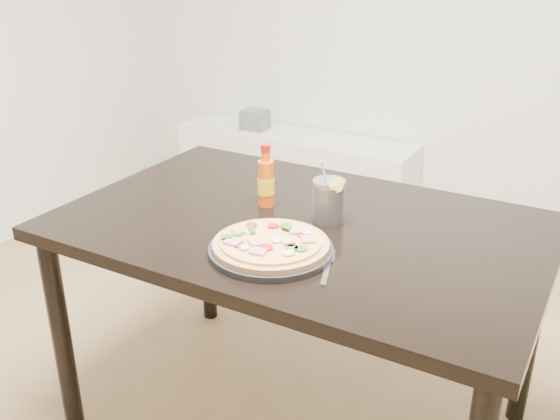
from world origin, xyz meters
The scene contains 8 objects.
dining_table centered at (0.05, 0.54, 0.67)m, with size 1.40×0.90×0.75m.
plate centered at (0.07, 0.32, 0.76)m, with size 0.33×0.33×0.02m, color black.
pizza centered at (0.07, 0.32, 0.78)m, with size 0.31×0.31×0.03m.
hot_sauce_bottle centered at (-0.10, 0.59, 0.83)m, with size 0.06×0.06×0.20m.
cola_cup centered at (0.11, 0.59, 0.81)m, with size 0.10×0.10×0.19m.
fork centered at (0.24, 0.33, 0.75)m, with size 0.08×0.18×0.00m.
media_console centered at (-0.80, 2.07, 0.25)m, with size 1.40×0.34×0.50m, color white.
cd_stack centered at (-1.05, 2.05, 0.56)m, with size 0.14×0.12×0.11m.
Camera 1 is at (0.82, -0.94, 1.50)m, focal length 40.00 mm.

